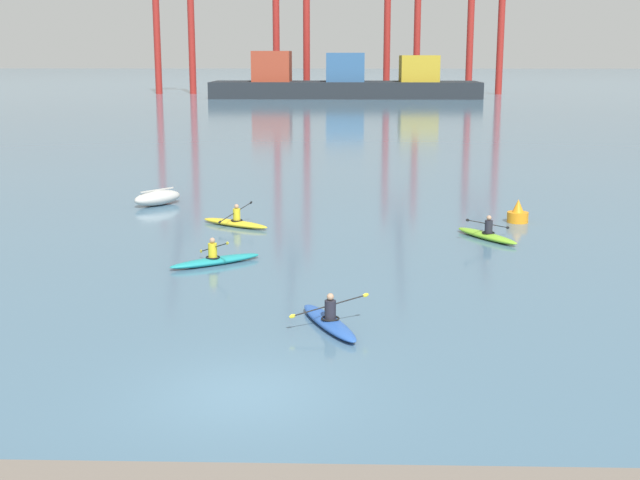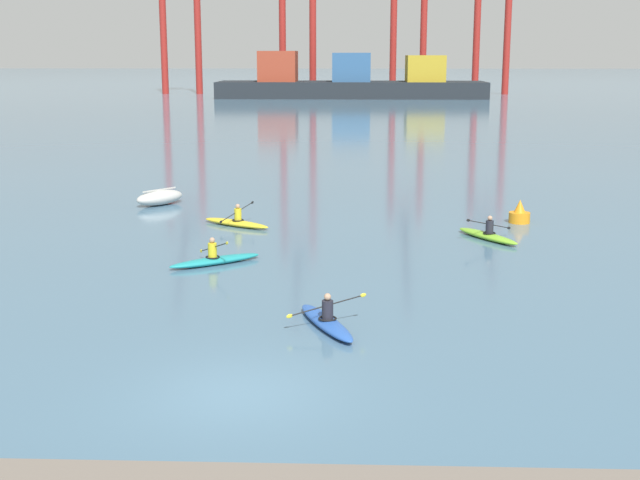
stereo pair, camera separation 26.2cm
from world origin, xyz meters
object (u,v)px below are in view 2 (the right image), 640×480
kayak_teal (215,259)px  kayak_blue (326,321)px  gantry_crane_east (494,1)px  kayak_yellow (236,222)px  channel_buoy (519,214)px  kayak_lime (488,235)px  capsized_dinghy (160,198)px  container_barge (350,82)px

kayak_teal → kayak_blue: bearing=-59.2°
gantry_crane_east → kayak_teal: size_ratio=10.22×
kayak_blue → kayak_yellow: bearing=107.3°
channel_buoy → kayak_teal: size_ratio=0.32×
kayak_blue → kayak_yellow: size_ratio=1.06×
channel_buoy → kayak_blue: size_ratio=0.30×
kayak_blue → kayak_yellow: same height
channel_buoy → kayak_lime: bearing=-118.6°
kayak_lime → kayak_blue: 12.64m
capsized_dinghy → gantry_crane_east: bearing=73.6°
kayak_lime → gantry_crane_east: bearing=81.1°
gantry_crane_east → kayak_yellow: 123.37m
gantry_crane_east → kayak_lime: (-18.98, -121.07, -15.77)m
container_barge → channel_buoy: container_barge is taller
channel_buoy → kayak_lime: (-1.86, -3.42, -0.19)m
kayak_blue → channel_buoy: bearing=61.8°
kayak_teal → kayak_yellow: 6.63m
kayak_blue → container_barge: bearing=89.9°
kayak_yellow → channel_buoy: bearing=5.7°
channel_buoy → container_barge: bearing=94.1°
kayak_teal → kayak_blue: kayak_teal is taller
channel_buoy → kayak_yellow: bearing=-174.3°
kayak_teal → kayak_blue: 7.85m
kayak_yellow → capsized_dinghy: bearing=131.0°
kayak_lime → kayak_blue: size_ratio=0.96×
capsized_dinghy → channel_buoy: 16.77m
gantry_crane_east → kayak_teal: 129.74m
container_barge → capsized_dinghy: (-8.76, -101.21, -2.17)m
kayak_teal → kayak_yellow: bearing=91.3°
kayak_teal → container_barge: bearing=87.8°
capsized_dinghy → channel_buoy: size_ratio=2.71×
kayak_lime → container_barge: bearing=93.0°
kayak_blue → kayak_lime: bearing=61.9°
gantry_crane_east → kayak_blue: 135.47m
capsized_dinghy → channel_buoy: (16.34, -3.80, 0.01)m
gantry_crane_east → channel_buoy: size_ratio=31.83×
container_barge → kayak_blue: 119.61m
container_barge → kayak_teal: bearing=-92.2°
container_barge → kayak_yellow: bearing=-92.4°
kayak_lime → kayak_yellow: (-10.12, 2.22, 0.00)m
kayak_lime → capsized_dinghy: bearing=153.5°
channel_buoy → kayak_lime: size_ratio=0.31×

